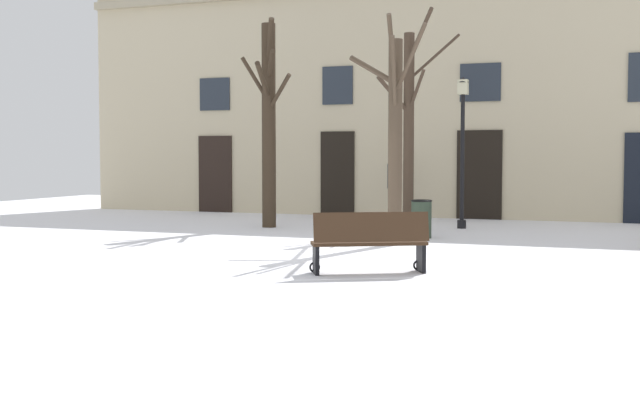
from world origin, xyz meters
name	(u,v)px	position (x,y,z in m)	size (l,w,h in m)	color
ground_plane	(288,252)	(0.00, 0.00, 0.00)	(33.28, 33.28, 0.00)	white
building_facade	(405,96)	(0.00, 9.04, 3.52)	(20.80, 0.60, 6.95)	beige
tree_foreground	(269,119)	(-2.34, 4.50, 2.68)	(1.40, 1.41, 5.07)	#382B1E
tree_center	(409,125)	(1.21, 4.55, 2.49)	(1.69, 1.99, 4.98)	#423326
tree_left_of_center	(395,133)	(1.55, 1.85, 2.24)	(1.87, 1.23, 4.46)	#4C3D2D
streetlamp	(463,136)	(2.23, 5.86, 2.27)	(0.30, 0.30, 3.70)	black
litter_bin	(421,219)	(1.78, 3.31, 0.42)	(0.46, 0.46, 0.83)	#2D3D2D
bench_by_litter_bin	(370,242)	(2.17, -2.03, 0.49)	(1.77, 1.21, 0.95)	#3D2819
person_by_shop_door	(395,183)	(0.07, 7.63, 1.03)	(0.43, 0.41, 1.83)	black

